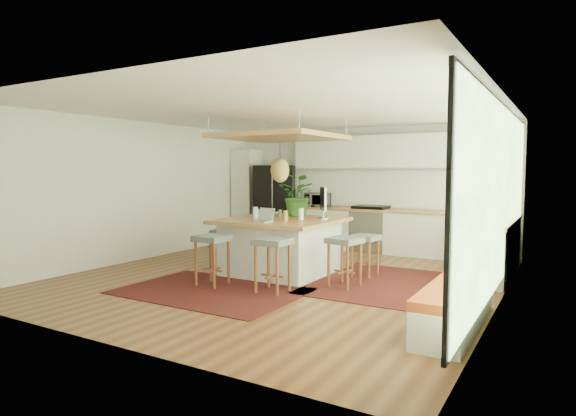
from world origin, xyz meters
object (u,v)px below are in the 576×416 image
Objects in this scene: stool_near_right at (273,268)px; stool_right_front at (344,264)px; stool_near_left at (212,262)px; laptop at (262,214)px; stool_left_side at (224,248)px; stool_right_back at (365,255)px; fridge at (275,205)px; island at (281,246)px; monitor at (323,203)px; island_plant at (299,200)px; microwave at (318,198)px.

stool_right_front is at bearing 46.54° from stool_near_right.
laptop is (0.39, 0.79, 0.70)m from stool_near_left.
stool_left_side is at bearing 168.76° from laptop.
stool_right_back is (0.76, 1.65, 0.00)m from stool_near_right.
fridge is 4.82m from stool_near_right.
island is 1.38m from stool_near_left.
island is at bearing 94.70° from laptop.
stool_right_front reaches higher than stool_left_side.
fridge reaches higher than monitor.
island is 2.47× the size of stool_right_front.
stool_near_left is 1.03× the size of island_plant.
stool_near_left is 1.03× the size of stool_right_front.
stool_near_right is 2.06m from island_plant.
stool_near_left is (-0.43, -1.31, -0.11)m from island.
stool_near_right is 4.32m from microwave.
stool_near_right is at bearing -63.99° from island.
fridge reaches higher than island.
fridge is 4.65m from stool_right_front.
fridge is at bearing 121.37° from stool_near_right.
monitor is (-0.74, 0.78, 0.83)m from stool_right_front.
fridge reaches higher than stool_near_right.
stool_near_left is 4.23m from microwave.
stool_near_left is 0.98× the size of stool_near_right.
island_plant is (-0.57, 1.78, 0.87)m from stool_near_right.
stool_right_front is 1.09× the size of stool_right_back.
stool_left_side is 2.12× the size of laptop.
fridge is 3.02m from island_plant.
microwave is (-0.31, 4.15, 0.76)m from stool_near_left.
stool_right_front is 3.93m from microwave.
microwave is 2.39m from island_plant.
island is 1.14m from stool_left_side.
stool_near_right is (0.58, -1.20, -0.11)m from island.
fridge is 3.89m from laptop.
island is at bearing -93.14° from microwave.
microwave is at bearing -23.01° from fridge.
fridge is 5.71× the size of laptop.
fridge is 4.49m from stool_near_left.
stool_near_right is at bearing -72.36° from island_plant.
microwave is at bearing 82.65° from stool_left_side.
microwave is (-1.34, 2.46, -0.07)m from monitor.
fridge reaches higher than stool_right_back.
stool_right_front is 2.29× the size of laptop.
laptop is at bearing -82.11° from fridge.
stool_left_side is at bearing 120.62° from stool_near_left.
fridge is at bearing 143.16° from stool_right_back.
fridge is 2.70× the size of stool_right_back.
fridge is 3.15× the size of monitor.
stool_right_front is at bearing -66.06° from fridge.
stool_near_left is 2.35× the size of laptop.
island_plant is at bearing 88.16° from island.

